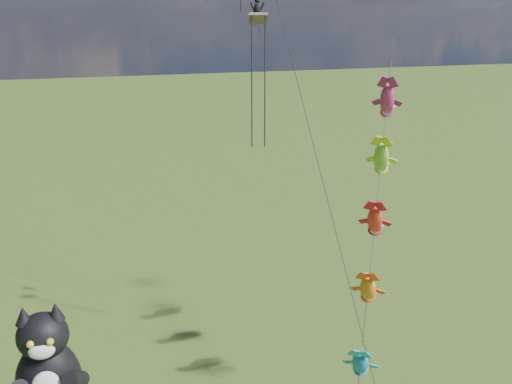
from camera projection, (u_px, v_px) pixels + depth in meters
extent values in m
ellipsoid|color=black|center=(50.00, 382.00, 19.87)|extent=(2.34, 1.96, 3.26)
ellipsoid|color=black|center=(43.00, 336.00, 19.16)|extent=(1.82, 1.67, 1.65)
cone|color=black|center=(23.00, 315.00, 18.76)|extent=(0.60, 0.60, 0.61)
cone|color=black|center=(56.00, 311.00, 19.01)|extent=(0.60, 0.60, 0.61)
ellipsoid|color=white|center=(42.00, 351.00, 18.60)|extent=(0.88, 0.48, 0.59)
sphere|color=gold|center=(30.00, 345.00, 18.35)|extent=(0.24, 0.24, 0.24)
sphere|color=gold|center=(50.00, 342.00, 18.50)|extent=(0.24, 0.24, 0.24)
cylinder|color=black|center=(372.00, 249.00, 27.48)|extent=(7.97, 13.71, 18.61)
ellipsoid|color=blue|center=(360.00, 363.00, 25.61)|extent=(1.67, 2.13, 2.20)
ellipsoid|color=#F2A619|center=(368.00, 288.00, 26.80)|extent=(1.67, 2.13, 2.20)
ellipsoid|color=#E54019|center=(375.00, 220.00, 27.99)|extent=(1.67, 2.13, 2.20)
ellipsoid|color=green|center=(381.00, 157.00, 29.18)|extent=(1.67, 2.13, 2.20)
ellipsoid|color=#D83371|center=(387.00, 100.00, 30.37)|extent=(1.67, 2.13, 2.20)
cylinder|color=black|center=(317.00, 161.00, 27.81)|extent=(2.68, 16.89, 26.49)
cube|color=#13904C|center=(258.00, 18.00, 30.16)|extent=(1.04, 0.56, 0.58)
cylinder|color=black|center=(252.00, 87.00, 31.23)|extent=(0.08, 0.08, 7.20)
cylinder|color=black|center=(264.00, 86.00, 31.40)|extent=(0.08, 0.08, 7.20)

